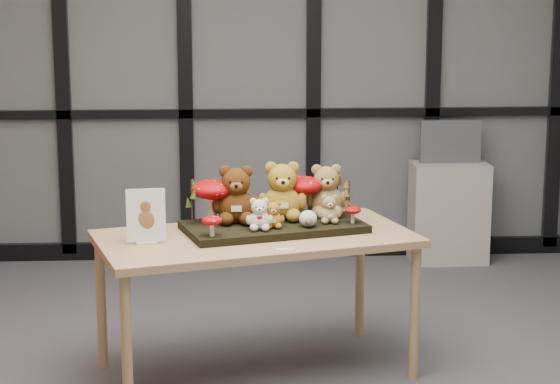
{
  "coord_description": "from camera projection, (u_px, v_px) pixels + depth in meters",
  "views": [
    {
      "loc": [
        -0.2,
        -4.64,
        1.95
      ],
      "look_at": [
        0.08,
        0.2,
        0.95
      ],
      "focal_mm": 65.0,
      "sensor_mm": 36.0,
      "label": 1
    }
  ],
  "objects": [
    {
      "name": "room_shell",
      "position": [
        264.0,
        44.0,
        4.61
      ],
      "size": [
        5.0,
        5.0,
        5.0
      ],
      "color": "#ABA9A2",
      "rests_on": "floor"
    },
    {
      "name": "sign_holder",
      "position": [
        146.0,
        219.0,
        4.84
      ],
      "size": [
        0.19,
        0.07,
        0.27
      ],
      "rotation": [
        0.0,
        0.0,
        0.11
      ],
      "color": "silver",
      "rests_on": "display_table"
    },
    {
      "name": "sprig_green_far_left",
      "position": [
        192.0,
        202.0,
        5.07
      ],
      "size": [
        0.05,
        0.05,
        0.23
      ],
      "primitive_type": null,
      "color": "#18330B",
      "rests_on": "diorama_tray"
    },
    {
      "name": "mushroom_front_right",
      "position": [
        353.0,
        214.0,
        5.1
      ],
      "size": [
        0.09,
        0.09,
        0.09
      ],
      "primitive_type": null,
      "color": "#960406",
      "rests_on": "diorama_tray"
    },
    {
      "name": "bear_small_yellow",
      "position": [
        273.0,
        213.0,
        5.0
      ],
      "size": [
        0.14,
        0.13,
        0.15
      ],
      "primitive_type": null,
      "rotation": [
        0.0,
        0.0,
        0.28
      ],
      "color": "#AB711E",
      "rests_on": "diorama_tray"
    },
    {
      "name": "bear_pooh_yellow",
      "position": [
        282.0,
        188.0,
        5.17
      ],
      "size": [
        0.3,
        0.29,
        0.33
      ],
      "primitive_type": null,
      "rotation": [
        0.0,
        0.0,
        0.28
      ],
      "color": "#A27B1E",
      "rests_on": "diorama_tray"
    },
    {
      "name": "monitor",
      "position": [
        450.0,
        142.0,
        7.09
      ],
      "size": [
        0.43,
        0.04,
        0.3
      ],
      "color": "#4F5257",
      "rests_on": "cabinet"
    },
    {
      "name": "sprig_green_mid_left",
      "position": [
        220.0,
        200.0,
        5.17
      ],
      "size": [
        0.05,
        0.05,
        0.2
      ],
      "primitive_type": null,
      "color": "#18330B",
      "rests_on": "diorama_tray"
    },
    {
      "name": "label_card",
      "position": [
        286.0,
        249.0,
        4.76
      ],
      "size": [
        0.09,
        0.03,
        0.0
      ],
      "primitive_type": "cube",
      "color": "white",
      "rests_on": "display_table"
    },
    {
      "name": "bear_white_bow",
      "position": [
        259.0,
        212.0,
        4.96
      ],
      "size": [
        0.16,
        0.15,
        0.17
      ],
      "primitive_type": null,
      "rotation": [
        0.0,
        0.0,
        0.28
      ],
      "color": "white",
      "rests_on": "diorama_tray"
    },
    {
      "name": "mushroom_back_left",
      "position": [
        212.0,
        199.0,
        5.12
      ],
      "size": [
        0.21,
        0.21,
        0.24
      ],
      "primitive_type": null,
      "color": "#960406",
      "rests_on": "diorama_tray"
    },
    {
      "name": "bear_beige_small",
      "position": [
        329.0,
        207.0,
        5.11
      ],
      "size": [
        0.15,
        0.14,
        0.16
      ],
      "primitive_type": null,
      "rotation": [
        0.0,
        0.0,
        0.28
      ],
      "color": "#A28A53",
      "rests_on": "diorama_tray"
    },
    {
      "name": "bear_brown_medium",
      "position": [
        236.0,
        191.0,
        5.1
      ],
      "size": [
        0.3,
        0.28,
        0.32
      ],
      "primitive_type": null,
      "rotation": [
        0.0,
        0.0,
        0.28
      ],
      "color": "#49250A",
      "rests_on": "diorama_tray"
    },
    {
      "name": "mushroom_back_right",
      "position": [
        303.0,
        194.0,
        5.26
      ],
      "size": [
        0.21,
        0.21,
        0.23
      ],
      "primitive_type": null,
      "color": "#960406",
      "rests_on": "diorama_tray"
    },
    {
      "name": "sprig_dry_far_right",
      "position": [
        337.0,
        190.0,
        5.3
      ],
      "size": [
        0.05,
        0.05,
        0.25
      ],
      "primitive_type": null,
      "color": "#5A3916",
      "rests_on": "diorama_tray"
    },
    {
      "name": "glass_partition",
      "position": [
        250.0,
        61.0,
        7.07
      ],
      "size": [
        4.9,
        0.06,
        2.78
      ],
      "color": "#2D383F",
      "rests_on": "floor"
    },
    {
      "name": "diorama_tray",
      "position": [
        274.0,
        227.0,
        5.12
      ],
      "size": [
        0.98,
        0.67,
        0.04
      ],
      "primitive_type": "cube",
      "rotation": [
        0.0,
        0.0,
        0.28
      ],
      "color": "black",
      "rests_on": "display_table"
    },
    {
      "name": "mushroom_front_left",
      "position": [
        212.0,
        225.0,
        4.84
      ],
      "size": [
        0.1,
        0.1,
        0.11
      ],
      "primitive_type": null,
      "color": "#960406",
      "rests_on": "diorama_tray"
    },
    {
      "name": "sprig_dry_mid_right",
      "position": [
        349.0,
        199.0,
        5.21
      ],
      "size": [
        0.05,
        0.05,
        0.2
      ],
      "primitive_type": null,
      "color": "#5A3916",
      "rests_on": "diorama_tray"
    },
    {
      "name": "bear_tan_back",
      "position": [
        326.0,
        187.0,
        5.27
      ],
      "size": [
        0.27,
        0.26,
        0.29
      ],
      "primitive_type": null,
      "rotation": [
        0.0,
        0.0,
        0.28
      ],
      "color": "olive",
      "rests_on": "diorama_tray"
    },
    {
      "name": "display_table",
      "position": [
        256.0,
        248.0,
        5.04
      ],
      "size": [
        1.7,
        1.17,
        0.72
      ],
      "rotation": [
        0.0,
        0.0,
        0.28
      ],
      "color": "tan",
      "rests_on": "floor"
    },
    {
      "name": "cabinet",
      "position": [
        449.0,
        213.0,
        7.18
      ],
      "size": [
        0.53,
        0.31,
        0.71
      ],
      "primitive_type": "cube",
      "color": "#A89F96",
      "rests_on": "floor"
    },
    {
      "name": "sprig_green_centre",
      "position": [
        246.0,
        199.0,
        5.22
      ],
      "size": [
        0.05,
        0.05,
        0.19
      ],
      "primitive_type": null,
      "color": "#18330B",
      "rests_on": "diorama_tray"
    },
    {
      "name": "plush_cream_hedgehog",
      "position": [
        308.0,
        218.0,
        5.03
      ],
      "size": [
        0.08,
        0.08,
        0.09
      ],
      "primitive_type": null,
      "rotation": [
        0.0,
        0.0,
        0.28
      ],
      "color": "silver",
      "rests_on": "diorama_tray"
    }
  ]
}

